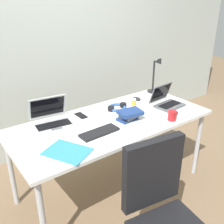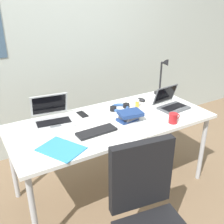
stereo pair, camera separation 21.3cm
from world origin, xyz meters
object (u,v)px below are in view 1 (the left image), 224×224
at_px(laptop_by_keyboard, 52,120).
at_px(external_keyboard, 99,132).
at_px(headphones, 117,107).
at_px(pill_bottle, 134,102).
at_px(book_stack, 129,115).
at_px(laptop_back_right, 167,102).
at_px(computer_mouse, 137,99).
at_px(paper_folder_front_left, 67,152).
at_px(cell_phone, 81,115).
at_px(coffee_mug, 172,115).
at_px(desk_lamp, 156,76).

xyz_separation_m(laptop_by_keyboard, external_keyboard, (0.24, -0.37, -0.04)).
distance_m(headphones, pill_bottle, 0.18).
bearing_deg(book_stack, laptop_back_right, 3.00).
bearing_deg(computer_mouse, paper_folder_front_left, -170.99).
bearing_deg(laptop_by_keyboard, cell_phone, 1.14).
distance_m(laptop_by_keyboard, coffee_mug, 1.05).
relative_size(external_keyboard, coffee_mug, 2.92).
relative_size(laptop_back_right, headphones, 1.40).
bearing_deg(cell_phone, laptop_back_right, -21.24).
relative_size(computer_mouse, paper_folder_front_left, 0.31).
height_order(external_keyboard, coffee_mug, coffee_mug).
distance_m(laptop_by_keyboard, headphones, 0.66).
bearing_deg(desk_lamp, external_keyboard, -158.28).
bearing_deg(computer_mouse, laptop_back_right, -76.86).
bearing_deg(laptop_by_keyboard, paper_folder_front_left, -101.95).
bearing_deg(headphones, coffee_mug, -63.71).
bearing_deg(coffee_mug, pill_bottle, 98.55).
distance_m(desk_lamp, book_stack, 0.77).
bearing_deg(laptop_by_keyboard, coffee_mug, -31.47).
height_order(paper_folder_front_left, coffee_mug, coffee_mug).
relative_size(desk_lamp, book_stack, 1.80).
xyz_separation_m(computer_mouse, book_stack, (-0.36, -0.31, 0.03)).
height_order(computer_mouse, cell_phone, computer_mouse).
height_order(laptop_by_keyboard, laptop_back_right, laptop_by_keyboard).
bearing_deg(pill_bottle, book_stack, -138.15).
bearing_deg(headphones, laptop_back_right, -26.96).
distance_m(laptop_back_right, coffee_mug, 0.33).
distance_m(laptop_by_keyboard, paper_folder_front_left, 0.47).
xyz_separation_m(laptop_back_right, cell_phone, (-0.82, 0.29, -0.04)).
height_order(cell_phone, coffee_mug, coffee_mug).
xyz_separation_m(pill_bottle, book_stack, (-0.23, -0.21, 0.01)).
distance_m(pill_bottle, book_stack, 0.31).
xyz_separation_m(laptop_back_right, computer_mouse, (-0.15, 0.28, -0.03)).
relative_size(laptop_by_keyboard, book_stack, 1.63).
bearing_deg(laptop_back_right, book_stack, -177.00).
relative_size(desk_lamp, paper_folder_front_left, 1.29).
xyz_separation_m(computer_mouse, headphones, (-0.30, -0.06, -0.00)).
bearing_deg(external_keyboard, computer_mouse, 24.85).
distance_m(desk_lamp, external_keyboard, 1.12).
xyz_separation_m(external_keyboard, cell_phone, (0.05, 0.37, -0.01)).
xyz_separation_m(desk_lamp, paper_folder_front_left, (-1.36, -0.50, -0.19)).
distance_m(external_keyboard, book_stack, 0.36).
distance_m(computer_mouse, pill_bottle, 0.16).
bearing_deg(laptop_by_keyboard, desk_lamp, 1.90).
bearing_deg(desk_lamp, pill_bottle, -161.33).
xyz_separation_m(laptop_by_keyboard, book_stack, (0.59, -0.32, 0.00)).
distance_m(book_stack, coffee_mug, 0.38).
relative_size(desk_lamp, cell_phone, 2.94).
bearing_deg(external_keyboard, laptop_by_keyboard, 121.11).
relative_size(laptop_back_right, computer_mouse, 3.13).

